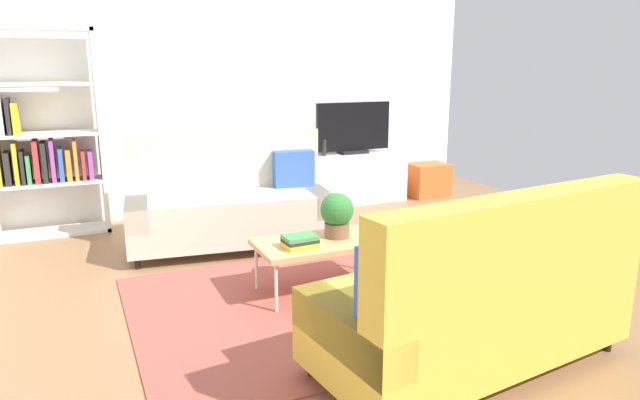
% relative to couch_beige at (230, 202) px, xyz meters
% --- Properties ---
extents(ground_plane, '(7.68, 7.68, 0.00)m').
position_rel_couch_beige_xyz_m(ground_plane, '(0.38, -1.33, -0.44)').
color(ground_plane, '#936B47').
extents(wall_far, '(6.40, 0.12, 2.90)m').
position_rel_couch_beige_xyz_m(wall_far, '(0.38, 1.47, 1.01)').
color(wall_far, white).
rests_on(wall_far, ground_plane).
extents(area_rug, '(2.90, 2.20, 0.01)m').
position_rel_couch_beige_xyz_m(area_rug, '(0.33, -1.62, -0.44)').
color(area_rug, '#9E4C42').
rests_on(area_rug, ground_plane).
extents(couch_beige, '(1.99, 1.06, 1.10)m').
position_rel_couch_beige_xyz_m(couch_beige, '(0.00, 0.00, 0.00)').
color(couch_beige, beige).
rests_on(couch_beige, ground_plane).
extents(couch_green, '(1.99, 1.06, 1.10)m').
position_rel_couch_beige_xyz_m(couch_green, '(0.67, -2.84, 0.00)').
color(couch_green, gold).
rests_on(couch_green, ground_plane).
extents(coffee_table, '(1.10, 0.56, 0.42)m').
position_rel_couch_beige_xyz_m(coffee_table, '(0.38, -1.42, -0.05)').
color(coffee_table, tan).
rests_on(coffee_table, ground_plane).
extents(tv_console, '(1.40, 0.44, 0.64)m').
position_rel_couch_beige_xyz_m(tv_console, '(1.90, 1.13, -0.12)').
color(tv_console, silver).
rests_on(tv_console, ground_plane).
extents(tv, '(1.00, 0.20, 0.64)m').
position_rel_couch_beige_xyz_m(tv, '(1.90, 1.11, 0.51)').
color(tv, black).
rests_on(tv, tv_console).
extents(bookshelf, '(1.10, 0.36, 2.10)m').
position_rel_couch_beige_xyz_m(bookshelf, '(-1.63, 1.15, 0.54)').
color(bookshelf, white).
rests_on(bookshelf, ground_plane).
extents(storage_trunk, '(0.52, 0.40, 0.44)m').
position_rel_couch_beige_xyz_m(storage_trunk, '(3.00, 1.03, -0.22)').
color(storage_trunk, orange).
rests_on(storage_trunk, ground_plane).
extents(potted_plant, '(0.26, 0.26, 0.35)m').
position_rel_couch_beige_xyz_m(potted_plant, '(0.48, -1.38, 0.17)').
color(potted_plant, brown).
rests_on(potted_plant, coffee_table).
extents(table_book_0, '(0.25, 0.19, 0.04)m').
position_rel_couch_beige_xyz_m(table_book_0, '(0.13, -1.50, -0.00)').
color(table_book_0, gold).
rests_on(table_book_0, coffee_table).
extents(table_book_1, '(0.25, 0.19, 0.03)m').
position_rel_couch_beige_xyz_m(table_book_1, '(0.13, -1.50, 0.03)').
color(table_book_1, '#262626').
rests_on(table_book_1, table_book_0).
extents(table_book_2, '(0.25, 0.19, 0.03)m').
position_rel_couch_beige_xyz_m(table_book_2, '(0.13, -1.50, 0.05)').
color(table_book_2, '#3F8C4C').
rests_on(table_book_2, table_book_1).
extents(vase_0, '(0.11, 0.11, 0.17)m').
position_rel_couch_beige_xyz_m(vase_0, '(1.32, 1.18, 0.28)').
color(vase_0, '#33B29E').
rests_on(vase_0, tv_console).
extents(bottle_0, '(0.06, 0.06, 0.20)m').
position_rel_couch_beige_xyz_m(bottle_0, '(1.49, 1.09, 0.30)').
color(bottle_0, '#262626').
rests_on(bottle_0, tv_console).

